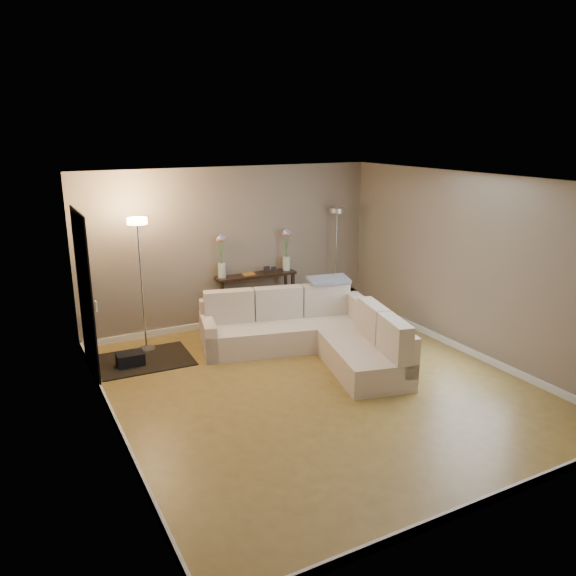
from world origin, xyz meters
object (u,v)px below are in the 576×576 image
console_table (251,295)px  floor_lamp_lit (140,259)px  floor_lamp_unlit (336,239)px  sectional_sofa (312,332)px

console_table → floor_lamp_lit: floor_lamp_lit is taller
floor_lamp_unlit → floor_lamp_lit: bearing=-174.6°
sectional_sofa → console_table: size_ratio=2.07×
sectional_sofa → console_table: (-0.23, 1.66, 0.15)m
sectional_sofa → floor_lamp_unlit: floor_lamp_unlit is taller
sectional_sofa → floor_lamp_lit: bearing=149.9°
floor_lamp_unlit → console_table: bearing=176.6°
floor_lamp_lit → floor_lamp_unlit: 3.52m
floor_lamp_lit → floor_lamp_unlit: bearing=5.4°
sectional_sofa → console_table: bearing=98.0°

